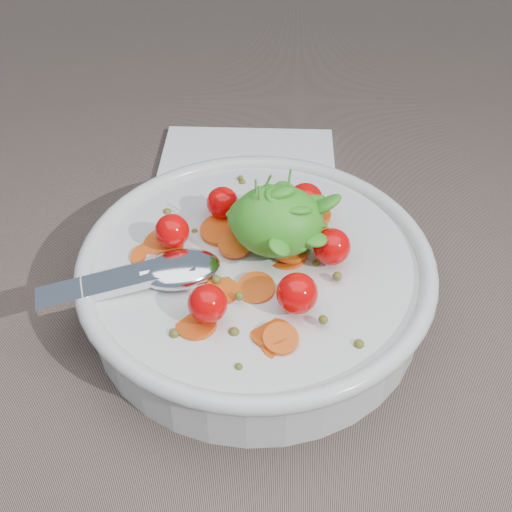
{
  "coord_description": "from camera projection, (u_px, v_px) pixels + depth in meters",
  "views": [
    {
      "loc": [
        0.04,
        -0.37,
        0.38
      ],
      "look_at": [
        0.02,
        -0.02,
        0.05
      ],
      "focal_mm": 45.0,
      "sensor_mm": 36.0,
      "label": 1
    }
  ],
  "objects": [
    {
      "name": "ground",
      "position": [
        232.0,
        285.0,
        0.53
      ],
      "size": [
        6.0,
        6.0,
        0.0
      ],
      "primitive_type": "plane",
      "color": "#7A6457",
      "rests_on": "ground"
    },
    {
      "name": "bowl",
      "position": [
        256.0,
        277.0,
        0.49
      ],
      "size": [
        0.29,
        0.27,
        0.11
      ],
      "color": "silver",
      "rests_on": "ground"
    },
    {
      "name": "napkin",
      "position": [
        247.0,
        172.0,
        0.64
      ],
      "size": [
        0.18,
        0.16,
        0.01
      ],
      "primitive_type": "cube",
      "rotation": [
        0.0,
        0.0,
        0.01
      ],
      "color": "white",
      "rests_on": "ground"
    }
  ]
}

